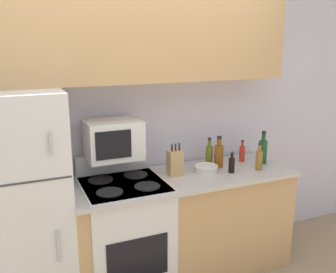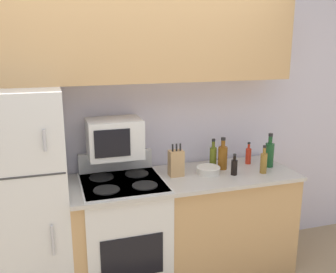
# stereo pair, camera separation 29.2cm
# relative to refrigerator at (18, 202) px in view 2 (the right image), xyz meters

# --- Properties ---
(wall_back) EXTENTS (8.00, 0.05, 2.55)m
(wall_back) POSITION_rel_refrigerator_xyz_m (0.93, 0.35, 0.44)
(wall_back) COLOR silver
(wall_back) RESTS_ON ground_plane
(lower_cabinets) EXTENTS (1.87, 0.66, 0.90)m
(lower_cabinets) POSITION_rel_refrigerator_xyz_m (1.29, -0.01, -0.38)
(lower_cabinets) COLOR tan
(lower_cabinets) RESTS_ON ground_plane
(refrigerator) EXTENTS (0.70, 0.66, 1.66)m
(refrigerator) POSITION_rel_refrigerator_xyz_m (0.00, 0.00, 0.00)
(refrigerator) COLOR silver
(refrigerator) RESTS_ON ground_plane
(upper_cabinets) EXTENTS (2.57, 0.34, 0.68)m
(upper_cabinets) POSITION_rel_refrigerator_xyz_m (0.93, 0.16, 1.17)
(upper_cabinets) COLOR tan
(upper_cabinets) RESTS_ON refrigerator
(stove) EXTENTS (0.65, 0.65, 1.07)m
(stove) POSITION_rel_refrigerator_xyz_m (0.77, -0.02, -0.36)
(stove) COLOR silver
(stove) RESTS_ON ground_plane
(microwave) EXTENTS (0.42, 0.32, 0.30)m
(microwave) POSITION_rel_refrigerator_xyz_m (0.74, 0.13, 0.40)
(microwave) COLOR silver
(microwave) RESTS_ON stove
(knife_block) EXTENTS (0.12, 0.09, 0.27)m
(knife_block) POSITION_rel_refrigerator_xyz_m (1.22, 0.01, 0.18)
(knife_block) COLOR tan
(knife_block) RESTS_ON lower_cabinets
(bowl) EXTENTS (0.20, 0.20, 0.06)m
(bowl) POSITION_rel_refrigerator_xyz_m (1.49, -0.02, 0.10)
(bowl) COLOR silver
(bowl) RESTS_ON lower_cabinets
(bottle_vinegar) EXTENTS (0.06, 0.06, 0.24)m
(bottle_vinegar) POSITION_rel_refrigerator_xyz_m (1.94, -0.15, 0.16)
(bottle_vinegar) COLOR olive
(bottle_vinegar) RESTS_ON lower_cabinets
(bottle_soy_sauce) EXTENTS (0.05, 0.05, 0.18)m
(bottle_soy_sauce) POSITION_rel_refrigerator_xyz_m (1.68, -0.12, 0.14)
(bottle_soy_sauce) COLOR black
(bottle_soy_sauce) RESTS_ON lower_cabinets
(bottle_hot_sauce) EXTENTS (0.05, 0.05, 0.20)m
(bottle_hot_sauce) POSITION_rel_refrigerator_xyz_m (1.94, 0.11, 0.15)
(bottle_hot_sauce) COLOR red
(bottle_hot_sauce) RESTS_ON lower_cabinets
(bottle_wine_green) EXTENTS (0.08, 0.08, 0.30)m
(bottle_wine_green) POSITION_rel_refrigerator_xyz_m (2.08, -0.01, 0.19)
(bottle_wine_green) COLOR #194C23
(bottle_wine_green) RESTS_ON lower_cabinets
(bottle_whiskey) EXTENTS (0.08, 0.08, 0.28)m
(bottle_whiskey) POSITION_rel_refrigerator_xyz_m (1.66, 0.05, 0.18)
(bottle_whiskey) COLOR brown
(bottle_whiskey) RESTS_ON lower_cabinets
(bottle_olive_oil) EXTENTS (0.06, 0.06, 0.26)m
(bottle_olive_oil) POSITION_rel_refrigerator_xyz_m (1.59, 0.10, 0.17)
(bottle_olive_oil) COLOR #5B6619
(bottle_olive_oil) RESTS_ON lower_cabinets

